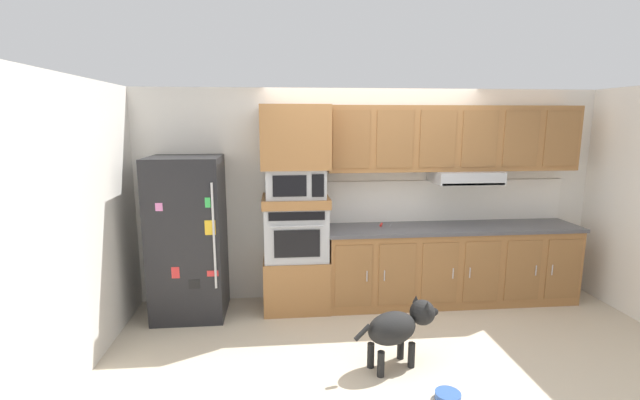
{
  "coord_description": "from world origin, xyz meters",
  "views": [
    {
      "loc": [
        -1.1,
        -4.07,
        2.15
      ],
      "look_at": [
        -0.66,
        0.53,
        1.3
      ],
      "focal_mm": 24.69,
      "sensor_mm": 36.0,
      "label": 1
    }
  ],
  "objects_px": {
    "screwdriver": "(382,225)",
    "dog": "(399,326)",
    "built_in_oven": "(296,231)",
    "dog_food_bowl": "(448,396)",
    "microwave": "(295,182)",
    "refrigerator": "(188,237)"
  },
  "relations": [
    {
      "from": "built_in_oven",
      "to": "dog_food_bowl",
      "type": "xyz_separation_m",
      "value": [
        1.09,
        -1.85,
        -0.87
      ]
    },
    {
      "from": "dog_food_bowl",
      "to": "refrigerator",
      "type": "bearing_deg",
      "value": 141.86
    },
    {
      "from": "microwave",
      "to": "screwdriver",
      "type": "xyz_separation_m",
      "value": [
        1.01,
        0.08,
        -0.53
      ]
    },
    {
      "from": "screwdriver",
      "to": "dog",
      "type": "distance_m",
      "value": 1.53
    },
    {
      "from": "dog",
      "to": "refrigerator",
      "type": "bearing_deg",
      "value": 126.86
    },
    {
      "from": "built_in_oven",
      "to": "dog_food_bowl",
      "type": "distance_m",
      "value": 2.32
    },
    {
      "from": "microwave",
      "to": "dog",
      "type": "height_order",
      "value": "microwave"
    },
    {
      "from": "microwave",
      "to": "built_in_oven",
      "type": "bearing_deg",
      "value": 179.23
    },
    {
      "from": "microwave",
      "to": "dog_food_bowl",
      "type": "bearing_deg",
      "value": -59.4
    },
    {
      "from": "screwdriver",
      "to": "dog_food_bowl",
      "type": "bearing_deg",
      "value": -87.49
    },
    {
      "from": "built_in_oven",
      "to": "microwave",
      "type": "bearing_deg",
      "value": -0.77
    },
    {
      "from": "built_in_oven",
      "to": "dog_food_bowl",
      "type": "bearing_deg",
      "value": -59.4
    },
    {
      "from": "microwave",
      "to": "dog",
      "type": "bearing_deg",
      "value": -57.53
    },
    {
      "from": "screwdriver",
      "to": "dog_food_bowl",
      "type": "relative_size",
      "value": 0.79
    },
    {
      "from": "refrigerator",
      "to": "dog_food_bowl",
      "type": "height_order",
      "value": "refrigerator"
    },
    {
      "from": "screwdriver",
      "to": "dog_food_bowl",
      "type": "height_order",
      "value": "screwdriver"
    },
    {
      "from": "refrigerator",
      "to": "screwdriver",
      "type": "xyz_separation_m",
      "value": [
        2.19,
        0.15,
        0.05
      ]
    },
    {
      "from": "microwave",
      "to": "dog_food_bowl",
      "type": "relative_size",
      "value": 3.22
    },
    {
      "from": "refrigerator",
      "to": "dog",
      "type": "xyz_separation_m",
      "value": [
        2.02,
        -1.26,
        -0.51
      ]
    },
    {
      "from": "dog",
      "to": "dog_food_bowl",
      "type": "bearing_deg",
      "value": -85.68
    },
    {
      "from": "screwdriver",
      "to": "refrigerator",
      "type": "bearing_deg",
      "value": -176.03
    },
    {
      "from": "refrigerator",
      "to": "dog_food_bowl",
      "type": "xyz_separation_m",
      "value": [
        2.27,
        -1.78,
        -0.85
      ]
    }
  ]
}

